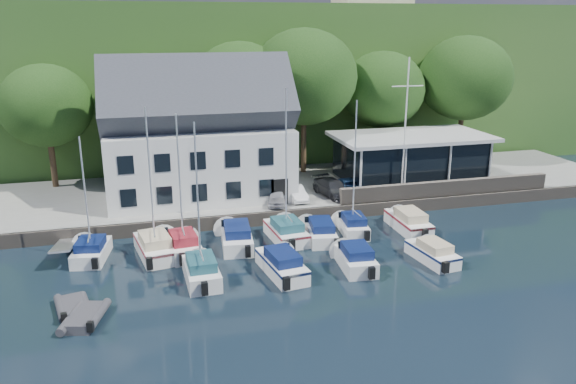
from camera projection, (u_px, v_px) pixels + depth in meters
name	position (u px, v px, depth m)	size (l,w,h in m)	color
ground	(358.00, 285.00, 31.78)	(180.00, 180.00, 0.00)	black
quay	(283.00, 191.00, 47.83)	(60.00, 13.00, 1.00)	gray
quay_face	(304.00, 215.00, 41.82)	(60.00, 0.30, 1.00)	#60574D
hillside	(212.00, 65.00, 86.83)	(160.00, 75.00, 16.00)	#29521E
field_patch	(252.00, 11.00, 93.82)	(50.00, 30.00, 0.30)	#566733
harbor_building	(199.00, 142.00, 43.79)	(14.40, 8.20, 8.70)	silver
club_pavilion	(410.00, 158.00, 48.39)	(13.20, 7.20, 4.10)	black
seawall	(447.00, 188.00, 44.79)	(18.00, 0.50, 1.20)	#60574D
gangway	(67.00, 254.00, 36.09)	(1.20, 6.00, 1.40)	silver
car_silver	(277.00, 197.00, 42.66)	(1.36, 3.37, 1.15)	silver
car_white	(295.00, 193.00, 43.71)	(1.19, 3.42, 1.13)	silver
car_dgrey	(333.00, 188.00, 44.65)	(1.81, 4.46, 1.29)	#2E2F33
car_blue	(350.00, 187.00, 44.81)	(1.52, 3.85, 1.32)	#315B97
flagpole	(405.00, 128.00, 43.57)	(2.59, 0.20, 10.80)	silver
tree_0	(48.00, 127.00, 45.94)	(7.45, 7.45, 10.18)	black
tree_1	(149.00, 119.00, 47.28)	(7.98, 7.98, 10.90)	black
tree_2	(241.00, 109.00, 50.13)	(8.62, 8.62, 11.78)	black
tree_3	(304.00, 102.00, 50.20)	(9.44, 9.44, 12.90)	black
tree_4	(382.00, 109.00, 53.15)	(7.91, 7.91, 10.80)	black
tree_5	(463.00, 100.00, 54.29)	(8.90, 8.90, 12.16)	black
boat_r1_0	(85.00, 195.00, 34.11)	(2.02, 5.30, 8.46)	white
boat_r1_1	(151.00, 185.00, 34.45)	(2.16, 6.58, 9.47)	white
boat_r1_2	(180.00, 183.00, 34.67)	(1.96, 5.69, 9.51)	white
boat_r1_3	(236.00, 234.00, 37.34)	(2.10, 6.96, 1.55)	white
boat_r1_4	(286.00, 174.00, 37.08)	(2.20, 6.06, 9.32)	white
boat_r1_5	(320.00, 229.00, 38.46)	(1.90, 6.31, 1.39)	white
boat_r1_6	(354.00, 175.00, 38.50)	(1.80, 5.40, 8.51)	white
boat_r1_7	(408.00, 220.00, 40.05)	(1.98, 6.51, 1.55)	white
boat_r2_1	(198.00, 203.00, 31.07)	(1.98, 6.00, 9.38)	white
boat_r2_2	(282.00, 262.00, 33.02)	(1.93, 6.49, 1.54)	white
boat_r2_3	(355.00, 256.00, 33.95)	(1.98, 5.66, 1.48)	white
boat_r2_4	(432.00, 251.00, 34.84)	(1.74, 5.51, 1.38)	white
dinghy_0	(73.00, 306.00, 28.78)	(1.71, 2.86, 0.67)	#36363B
dinghy_1	(85.00, 316.00, 27.80)	(1.79, 2.99, 0.70)	#36363B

